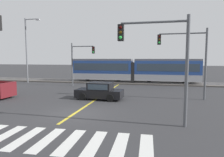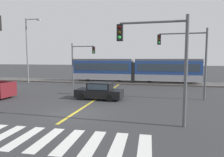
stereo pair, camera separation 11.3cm
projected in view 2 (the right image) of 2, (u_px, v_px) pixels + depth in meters
The scene contains 18 objects.
ground_plane at pixel (74, 113), 13.28m from camera, with size 200.00×200.00×0.00m, color #333335.
track_bed at pixel (122, 82), 30.08m from camera, with size 120.00×4.00×0.18m, color #56514C.
rail_near at pixel (121, 82), 29.37m from camera, with size 120.00×0.08×0.10m, color #939399.
rail_far at pixel (122, 81), 30.77m from camera, with size 120.00×0.08×0.10m, color #939399.
light_rail_tram at pixel (134, 69), 29.46m from camera, with size 18.50×2.64×3.43m.
crosswalk_stripe_3 at pixel (3, 136), 9.39m from camera, with size 0.56×2.80×0.01m, color silver.
crosswalk_stripe_4 at pixel (24, 138), 9.19m from camera, with size 0.56×2.80×0.01m, color silver.
crosswalk_stripe_5 at pixel (46, 139), 8.99m from camera, with size 0.56×2.80×0.01m, color silver.
crosswalk_stripe_6 at pixel (69, 141), 8.79m from camera, with size 0.56×2.80×0.01m, color silver.
crosswalk_stripe_7 at pixel (93, 143), 8.58m from camera, with size 0.56×2.80×0.01m, color silver.
crosswalk_stripe_8 at pixel (118, 145), 8.38m from camera, with size 0.56×2.80×0.01m, color silver.
crosswalk_stripe_9 at pixel (145, 147), 8.18m from camera, with size 0.56×2.80×0.01m, color silver.
lane_centre_line at pixel (101, 96), 19.59m from camera, with size 0.20×17.68×0.01m, color gold.
sedan_crossing at pixel (99, 91), 17.93m from camera, with size 4.27×2.05×1.52m.
traffic_light_far_left at pixel (80, 58), 26.39m from camera, with size 3.25×0.38×5.70m.
traffic_light_near_right at pixel (161, 53), 10.55m from camera, with size 3.75×0.38×5.87m.
traffic_light_mid_right at pixel (189, 52), 17.55m from camera, with size 4.25×0.38×6.27m.
street_lamp_west at pixel (28, 47), 29.57m from camera, with size 2.45×0.28×9.55m.
Camera 2 is at (5.43, -12.06, 3.62)m, focal length 32.00 mm.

